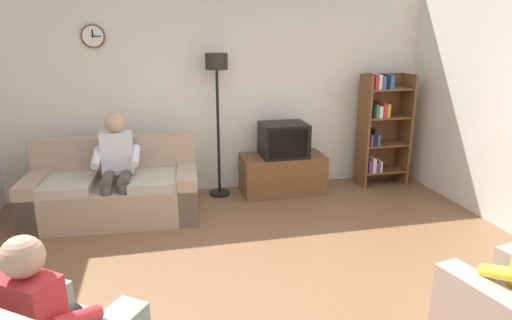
# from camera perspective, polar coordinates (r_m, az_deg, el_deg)

# --- Properties ---
(ground_plane) EXTENTS (12.00, 12.00, 0.00)m
(ground_plane) POSITION_cam_1_polar(r_m,az_deg,el_deg) (3.86, 1.89, -16.54)
(ground_plane) COLOR brown
(back_wall_assembly) EXTENTS (6.20, 0.17, 2.70)m
(back_wall_assembly) POSITION_cam_1_polar(r_m,az_deg,el_deg) (5.90, -4.58, 9.04)
(back_wall_assembly) COLOR silver
(back_wall_assembly) RESTS_ON ground_plane
(couch) EXTENTS (1.95, 0.99, 0.90)m
(couch) POSITION_cam_1_polar(r_m,az_deg,el_deg) (5.35, -17.98, -3.93)
(couch) COLOR tan
(couch) RESTS_ON ground_plane
(tv_stand) EXTENTS (1.10, 0.56, 0.52)m
(tv_stand) POSITION_cam_1_polar(r_m,az_deg,el_deg) (5.90, 3.47, -1.80)
(tv_stand) COLOR brown
(tv_stand) RESTS_ON ground_plane
(tv) EXTENTS (0.60, 0.49, 0.44)m
(tv) POSITION_cam_1_polar(r_m,az_deg,el_deg) (5.75, 3.62, 2.67)
(tv) COLOR black
(tv) RESTS_ON tv_stand
(bookshelf) EXTENTS (0.68, 0.36, 1.56)m
(bookshelf) POSITION_cam_1_polar(r_m,az_deg,el_deg) (6.36, 15.96, 4.25)
(bookshelf) COLOR brown
(bookshelf) RESTS_ON ground_plane
(floor_lamp) EXTENTS (0.28, 0.28, 1.85)m
(floor_lamp) POSITION_cam_1_polar(r_m,az_deg,el_deg) (5.57, -5.11, 9.63)
(floor_lamp) COLOR black
(floor_lamp) RESTS_ON ground_plane
(person_on_couch) EXTENTS (0.53, 0.55, 1.24)m
(person_on_couch) POSITION_cam_1_polar(r_m,az_deg,el_deg) (5.13, -17.75, -0.26)
(person_on_couch) COLOR silver
(person_on_couch) RESTS_ON ground_plane
(person_in_left_armchair) EXTENTS (0.62, 0.64, 1.12)m
(person_in_left_armchair) POSITION_cam_1_polar(r_m,az_deg,el_deg) (2.78, -25.65, -17.89)
(person_in_left_armchair) COLOR red
(person_in_left_armchair) RESTS_ON ground_plane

